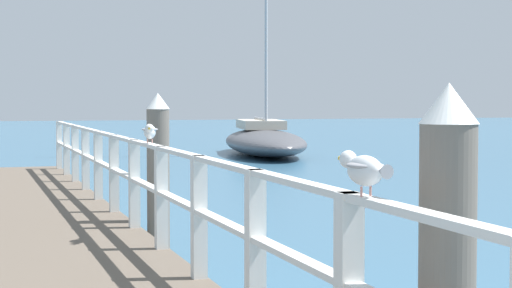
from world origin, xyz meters
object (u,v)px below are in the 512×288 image
object	(u,v)px
seagull_foreground	(364,169)
boat_3	(264,140)
seagull_background	(150,131)
dock_piling_near	(447,281)
dock_piling_far	(158,171)

from	to	relation	value
seagull_foreground	boat_3	size ratio (longest dim) A/B	0.04
seagull_foreground	seagull_background	distance (m)	5.46
dock_piling_near	dock_piling_far	bearing A→B (deg)	90.00
dock_piling_near	seagull_foreground	xyz separation A→B (m)	(-0.38, 0.14, 0.55)
dock_piling_near	boat_3	world-z (taller)	boat_3
boat_3	dock_piling_far	bearing A→B (deg)	78.17
dock_piling_near	seagull_foreground	world-z (taller)	dock_piling_near
seagull_foreground	seagull_background	world-z (taller)	same
dock_piling_near	dock_piling_far	size ratio (longest dim) A/B	1.00
dock_piling_far	boat_3	size ratio (longest dim) A/B	0.17
dock_piling_far	seagull_background	distance (m)	1.59
dock_piling_near	boat_3	xyz separation A→B (m)	(7.19, 24.66, -0.48)
dock_piling_near	seagull_background	size ratio (longest dim) A/B	4.12
seagull_foreground	dock_piling_near	bearing A→B (deg)	-24.35
seagull_foreground	boat_3	xyz separation A→B (m)	(7.57, 24.52, -1.03)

